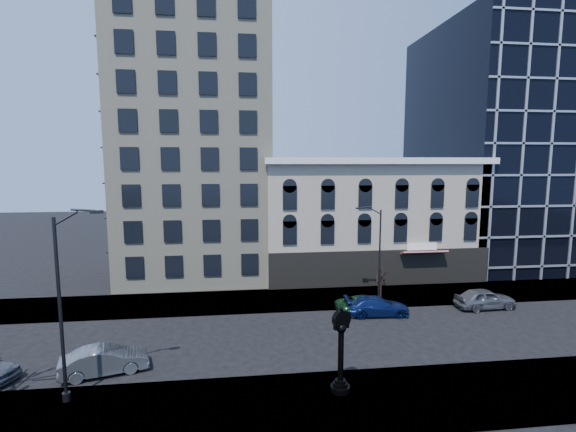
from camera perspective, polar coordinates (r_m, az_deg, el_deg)
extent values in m
plane|color=black|center=(29.82, -3.02, -16.51)|extent=(160.00, 160.00, 0.00)
cube|color=gray|center=(37.24, -3.88, -11.45)|extent=(160.00, 6.00, 0.12)
cube|color=gray|center=(22.72, -1.50, -24.54)|extent=(160.00, 6.00, 0.12)
cube|color=#BEB799|center=(46.91, -12.46, 15.71)|extent=(15.00, 15.00, 38.00)
cube|color=#ABA18D|center=(45.75, 10.69, -0.37)|extent=(22.00, 10.00, 12.00)
cube|color=white|center=(40.43, 13.13, 7.37)|extent=(22.60, 0.80, 0.60)
cube|color=black|center=(41.85, 12.64, -7.01)|extent=(22.00, 0.30, 3.60)
cube|color=maroon|center=(42.49, 18.06, -4.76)|extent=(4.50, 1.18, 0.55)
cube|color=black|center=(58.89, 28.43, 8.38)|extent=(20.00, 20.00, 28.00)
cylinder|color=black|center=(23.87, 7.15, -22.34)|extent=(1.04, 1.04, 0.28)
cylinder|color=black|center=(23.75, 7.16, -21.84)|extent=(0.76, 0.76, 0.19)
cylinder|color=black|center=(23.67, 7.17, -21.48)|extent=(0.57, 0.57, 0.15)
cylinder|color=black|center=(23.01, 7.23, -18.34)|extent=(0.30, 0.30, 2.74)
sphere|color=black|center=(22.42, 7.29, -14.96)|extent=(0.53, 0.53, 0.53)
cube|color=black|center=(22.38, 7.30, -14.74)|extent=(0.87, 0.49, 0.24)
cylinder|color=black|center=(22.24, 7.31, -13.84)|extent=(1.03, 0.63, 0.98)
cylinder|color=white|center=(22.10, 7.42, -13.98)|extent=(0.79, 0.31, 0.83)
cylinder|color=white|center=(22.39, 7.21, -13.69)|extent=(0.79, 0.31, 0.83)
sphere|color=black|center=(22.04, 7.34, -12.46)|extent=(0.19, 0.19, 0.19)
cylinder|color=black|center=(23.75, -28.70, -11.38)|extent=(0.17, 0.17, 9.37)
cylinder|color=black|center=(25.47, -28.03, -20.97)|extent=(0.39, 0.39, 0.44)
cube|color=black|center=(22.44, -24.26, 0.53)|extent=(0.64, 0.36, 0.15)
cylinder|color=black|center=(36.70, 12.41, -5.34)|extent=(0.15, 0.15, 7.96)
cylinder|color=black|center=(37.71, 12.25, -10.98)|extent=(0.33, 0.33, 0.37)
cube|color=black|center=(35.55, 9.88, 1.05)|extent=(0.52, 0.23, 0.13)
cylinder|color=black|center=(38.18, 12.54, -9.53)|extent=(0.19, 0.19, 1.93)
imported|color=#595B60|center=(27.39, -23.79, -17.61)|extent=(5.03, 2.90, 1.57)
imported|color=#143F1E|center=(34.93, 10.59, -11.79)|extent=(5.10, 2.83, 1.35)
imported|color=#0C194C|center=(34.53, 12.04, -11.95)|extent=(5.22, 2.39, 1.48)
imported|color=#595B60|center=(38.83, 25.32, -10.16)|extent=(5.01, 2.21, 1.68)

